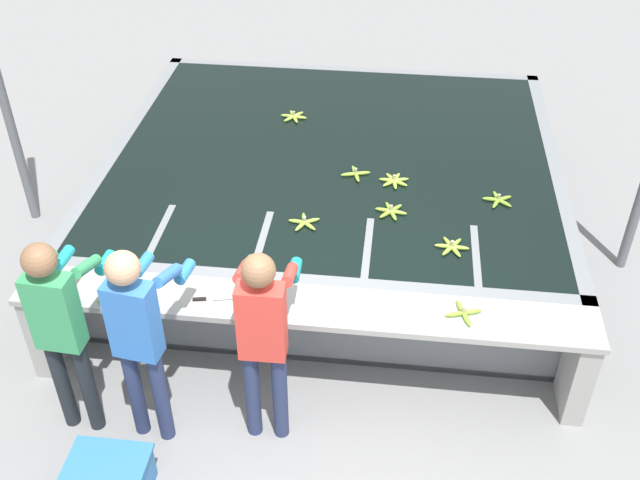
# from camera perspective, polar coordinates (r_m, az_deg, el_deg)

# --- Properties ---
(ground_plane) EXTENTS (80.00, 80.00, 0.00)m
(ground_plane) POSITION_cam_1_polar(r_m,az_deg,el_deg) (5.96, -1.55, -12.31)
(ground_plane) COLOR gray
(ground_plane) RESTS_ON ground
(wash_tank) EXTENTS (4.33, 3.99, 0.83)m
(wash_tank) POSITION_cam_1_polar(r_m,az_deg,el_deg) (7.51, 0.97, 3.90)
(wash_tank) COLOR gray
(wash_tank) RESTS_ON ground
(work_ledge) EXTENTS (4.33, 0.45, 0.83)m
(work_ledge) POSITION_cam_1_polar(r_m,az_deg,el_deg) (5.68, -1.33, -6.68)
(work_ledge) COLOR #9E9E99
(work_ledge) RESTS_ON ground
(worker_0) EXTENTS (0.43, 0.72, 1.69)m
(worker_0) POSITION_cam_1_polar(r_m,az_deg,el_deg) (5.40, -19.20, -5.87)
(worker_0) COLOR #1E2328
(worker_0) RESTS_ON ground
(worker_1) EXTENTS (0.47, 0.74, 1.69)m
(worker_1) POSITION_cam_1_polar(r_m,az_deg,el_deg) (5.19, -13.70, -6.66)
(worker_1) COLOR navy
(worker_1) RESTS_ON ground
(worker_2) EXTENTS (0.41, 0.72, 1.67)m
(worker_2) POSITION_cam_1_polar(r_m,az_deg,el_deg) (5.08, -4.35, -6.93)
(worker_2) COLOR navy
(worker_2) RESTS_ON ground
(banana_bunch_floating_0) EXTENTS (0.27, 0.28, 0.08)m
(banana_bunch_floating_0) POSITION_cam_1_polar(r_m,az_deg,el_deg) (6.75, 13.43, 2.99)
(banana_bunch_floating_0) COLOR #7FAD33
(banana_bunch_floating_0) RESTS_ON wash_tank
(banana_bunch_floating_1) EXTENTS (0.28, 0.28, 0.08)m
(banana_bunch_floating_1) POSITION_cam_1_polar(r_m,az_deg,el_deg) (6.94, 2.72, 5.08)
(banana_bunch_floating_1) COLOR #8CB738
(banana_bunch_floating_1) RESTS_ON wash_tank
(banana_bunch_floating_2) EXTENTS (0.28, 0.28, 0.08)m
(banana_bunch_floating_2) POSITION_cam_1_polar(r_m,az_deg,el_deg) (6.46, 5.43, 2.21)
(banana_bunch_floating_2) COLOR #8CB738
(banana_bunch_floating_2) RESTS_ON wash_tank
(banana_bunch_floating_3) EXTENTS (0.28, 0.27, 0.08)m
(banana_bunch_floating_3) POSITION_cam_1_polar(r_m,az_deg,el_deg) (6.11, 10.01, -0.51)
(banana_bunch_floating_3) COLOR #93BC3D
(banana_bunch_floating_3) RESTS_ON wash_tank
(banana_bunch_floating_4) EXTENTS (0.27, 0.28, 0.08)m
(banana_bunch_floating_4) POSITION_cam_1_polar(r_m,az_deg,el_deg) (6.29, -1.19, 1.36)
(banana_bunch_floating_4) COLOR #93BC3D
(banana_bunch_floating_4) RESTS_ON wash_tank
(banana_bunch_floating_5) EXTENTS (0.28, 0.27, 0.08)m
(banana_bunch_floating_5) POSITION_cam_1_polar(r_m,az_deg,el_deg) (7.92, -2.02, 9.39)
(banana_bunch_floating_5) COLOR #9EC642
(banana_bunch_floating_5) RESTS_ON wash_tank
(banana_bunch_floating_6) EXTENTS (0.28, 0.28, 0.08)m
(banana_bunch_floating_6) POSITION_cam_1_polar(r_m,az_deg,el_deg) (6.87, 5.67, 4.53)
(banana_bunch_floating_6) COLOR #9EC642
(banana_bunch_floating_6) RESTS_ON wash_tank
(banana_bunch_ledge_0) EXTENTS (0.28, 0.28, 0.08)m
(banana_bunch_ledge_0) POSITION_cam_1_polar(r_m,az_deg,el_deg) (5.51, 10.87, -5.48)
(banana_bunch_ledge_0) COLOR #7FAD33
(banana_bunch_ledge_0) RESTS_ON work_ledge
(banana_bunch_ledge_1) EXTENTS (0.24, 0.24, 0.08)m
(banana_bunch_ledge_1) POSITION_cam_1_polar(r_m,az_deg,el_deg) (5.78, -15.43, -3.91)
(banana_bunch_ledge_1) COLOR #75A333
(banana_bunch_ledge_1) RESTS_ON work_ledge
(knife_0) EXTENTS (0.35, 0.09, 0.02)m
(knife_0) POSITION_cam_1_polar(r_m,az_deg,el_deg) (5.60, -8.45, -4.45)
(knife_0) COLOR silver
(knife_0) RESTS_ON work_ledge
(crate) EXTENTS (0.55, 0.39, 0.32)m
(crate) POSITION_cam_1_polar(r_m,az_deg,el_deg) (5.53, -15.70, -16.99)
(crate) COLOR #3375B7
(crate) RESTS_ON ground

